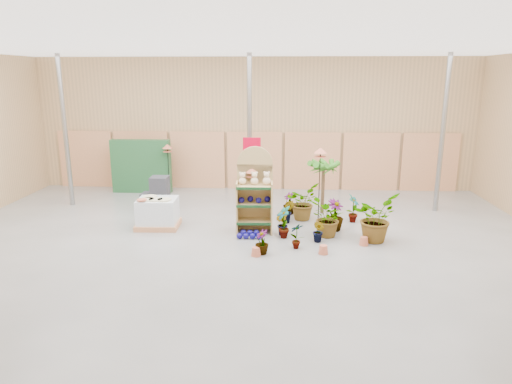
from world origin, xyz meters
The scene contains 25 objects.
room centered at (0.00, 0.91, 2.21)m, with size 15.20×12.10×4.70m.
display_shelf centered at (0.27, 1.43, 0.99)m, with size 0.93×0.60×2.17m.
teddy_bears centered at (0.30, 1.33, 1.37)m, with size 0.80×0.20×0.33m.
gazing_balls_shelf centered at (0.27, 1.31, 0.85)m, with size 0.80×0.27×0.15m.
gazing_balls_floor centered at (0.18, 0.86, 0.07)m, with size 0.63×0.39×0.15m.
pallet_stack centered at (-2.28, 1.54, 0.38)m, with size 1.12×0.94×0.81m.
charcoal_planters centered at (-2.74, 3.16, 0.42)m, with size 0.80×0.50×1.00m.
trellis_stock centered at (-3.80, 5.20, 0.90)m, with size 2.00×0.30×1.80m, color #20542C.
offer_sign centered at (0.10, 2.98, 1.57)m, with size 0.50×0.08×2.20m.
bird_table_front centered at (0.19, 1.53, 1.52)m, with size 0.34×0.34×1.64m.
bird_table_right centered at (1.94, 1.97, 1.94)m, with size 0.34×0.34×2.08m.
bird_table_back centered at (-2.79, 4.85, 1.58)m, with size 0.34×0.34×1.71m.
palm centered at (2.14, 3.08, 1.39)m, with size 0.70×0.70×1.64m.
potted_plant_0 centered at (1.01, 0.91, 0.40)m, with size 0.43×0.29×0.81m, color #2F771C.
potted_plant_1 centered at (0.96, 1.12, 0.29)m, with size 0.32×0.26×0.58m, color #2F771C.
potted_plant_2 centered at (2.08, 1.02, 0.48)m, with size 0.86×0.75×0.96m, color #2F771C.
potted_plant_3 centered at (2.32, 1.54, 0.41)m, with size 0.46×0.46×0.81m, color #2F771C.
potted_plant_4 centered at (2.90, 2.24, 0.39)m, with size 0.41×0.28×0.79m, color #2F771C.
potted_plant_5 centered at (1.12, 2.08, 0.32)m, with size 0.36×0.29×0.65m, color #2F771C.
potted_plant_6 centered at (1.53, 2.45, 0.50)m, with size 0.89×0.77×0.99m, color #2F771C.
potted_plant_7 centered at (0.53, -0.17, 0.28)m, with size 0.31×0.31×0.55m, color #2F771C.
potted_plant_8 centered at (1.31, 0.21, 0.31)m, with size 0.33×0.22×0.62m, color #2F771C.
potted_plant_9 centered at (1.85, 0.63, 0.27)m, with size 0.30×0.24×0.55m, color #2F771C.
potted_plant_10 centered at (3.19, 0.83, 0.58)m, with size 1.05×0.91×1.17m, color #2F771C.
potted_plant_11 centered at (1.18, 2.93, 0.31)m, with size 0.35×0.35×0.63m, color #2F771C.
Camera 1 is at (0.93, -9.73, 3.87)m, focal length 32.00 mm.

